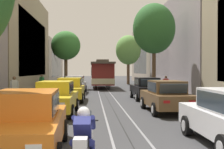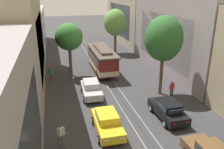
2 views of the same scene
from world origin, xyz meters
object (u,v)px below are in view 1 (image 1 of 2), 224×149
at_px(parked_car_yellow_second_left, 55,98).
at_px(motorcycle_with_rider, 83,144).
at_px(parked_car_yellow_mid_left, 70,89).
at_px(cable_car_trolley, 102,74).
at_px(pedestrian_crossing_far, 14,88).
at_px(parked_car_black_mid_right, 146,88).
at_px(parked_car_silver_fourth_left, 75,84).
at_px(parked_car_brown_second_right, 166,96).
at_px(pedestrian_on_right_pavement, 166,84).
at_px(street_tree_kerb_left_second, 66,46).
at_px(street_tree_kerb_right_second, 154,29).
at_px(street_tree_kerb_right_mid, 128,50).
at_px(pedestrian_on_left_pavement, 42,81).
at_px(parked_car_orange_near_left, 25,123).

xyz_separation_m(parked_car_yellow_second_left, motorcycle_with_rider, (1.57, -8.01, -0.15)).
height_order(parked_car_yellow_second_left, parked_car_yellow_mid_left, same).
xyz_separation_m(cable_car_trolley, pedestrian_crossing_far, (-6.11, -14.71, -0.69)).
height_order(parked_car_yellow_second_left, parked_car_black_mid_right, same).
bearing_deg(parked_car_silver_fourth_left, parked_car_brown_second_right, -66.72).
height_order(parked_car_silver_fourth_left, pedestrian_on_right_pavement, pedestrian_on_right_pavement).
xyz_separation_m(parked_car_silver_fourth_left, pedestrian_on_right_pavement, (7.91, -2.17, 0.12)).
distance_m(parked_car_brown_second_right, pedestrian_on_right_pavement, 10.41).
distance_m(parked_car_yellow_mid_left, street_tree_kerb_left_second, 14.07).
distance_m(parked_car_yellow_mid_left, pedestrian_on_right_pavement, 9.07).
distance_m(street_tree_kerb_left_second, cable_car_trolley, 5.28).
bearing_deg(parked_car_silver_fourth_left, pedestrian_on_right_pavement, -15.35).
bearing_deg(parked_car_black_mid_right, cable_car_trolley, 101.93).
bearing_deg(parked_car_black_mid_right, parked_car_silver_fourth_left, 132.06).
relative_size(parked_car_black_mid_right, street_tree_kerb_right_second, 0.54).
distance_m(street_tree_kerb_right_mid, pedestrian_on_left_pavement, 16.01).
relative_size(parked_car_yellow_second_left, street_tree_kerb_left_second, 0.66).
bearing_deg(parked_car_yellow_mid_left, street_tree_kerb_right_mid, 73.29).
xyz_separation_m(parked_car_brown_second_right, street_tree_kerb_right_second, (1.80, 10.99, 4.99)).
relative_size(parked_car_orange_near_left, street_tree_kerb_right_second, 0.55).
bearing_deg(pedestrian_on_right_pavement, street_tree_kerb_left_second, 136.69).
distance_m(parked_car_yellow_second_left, cable_car_trolley, 19.95).
xyz_separation_m(parked_car_silver_fourth_left, street_tree_kerb_right_second, (7.06, -1.25, 4.99)).
height_order(parked_car_yellow_second_left, pedestrian_on_right_pavement, pedestrian_on_right_pavement).
xyz_separation_m(street_tree_kerb_right_mid, cable_car_trolley, (-4.29, -9.31, -3.48)).
relative_size(cable_car_trolley, motorcycle_with_rider, 4.60).
xyz_separation_m(street_tree_kerb_right_mid, motorcycle_with_rider, (-5.58, -37.05, -4.50)).
relative_size(parked_car_brown_second_right, street_tree_kerb_right_mid, 0.59).
relative_size(parked_car_yellow_mid_left, cable_car_trolley, 0.48).
distance_m(parked_car_yellow_second_left, pedestrian_on_right_pavement, 13.25).
bearing_deg(cable_car_trolley, parked_car_black_mid_right, -78.07).
relative_size(parked_car_yellow_mid_left, parked_car_black_mid_right, 1.00).
xyz_separation_m(street_tree_kerb_right_second, street_tree_kerb_right_mid, (-0.07, 17.60, -0.65)).
distance_m(parked_car_yellow_second_left, street_tree_kerb_right_mid, 30.22).
bearing_deg(street_tree_kerb_right_mid, street_tree_kerb_right_second, -89.77).
bearing_deg(pedestrian_crossing_far, parked_car_yellow_mid_left, 15.17).
relative_size(parked_car_yellow_mid_left, parked_car_brown_second_right, 1.00).
xyz_separation_m(street_tree_kerb_left_second, pedestrian_on_right_pavement, (9.36, -8.82, -3.99)).
height_order(parked_car_brown_second_right, street_tree_kerb_left_second, street_tree_kerb_left_second).
relative_size(parked_car_yellow_second_left, pedestrian_on_right_pavement, 2.70).
bearing_deg(parked_car_black_mid_right, pedestrian_on_right_pavement, 57.90).
height_order(parked_car_yellow_second_left, pedestrian_crossing_far, pedestrian_crossing_far).
bearing_deg(street_tree_kerb_right_mid, pedestrian_on_right_pavement, -87.17).
bearing_deg(parked_car_silver_fourth_left, parked_car_yellow_mid_left, -89.44).
bearing_deg(parked_car_black_mid_right, parked_car_yellow_mid_left, -173.04).
height_order(parked_car_orange_near_left, motorcycle_with_rider, parked_car_orange_near_left).
height_order(street_tree_kerb_left_second, cable_car_trolley, street_tree_kerb_left_second).
bearing_deg(street_tree_kerb_right_second, pedestrian_crossing_far, -148.51).
relative_size(parked_car_black_mid_right, street_tree_kerb_left_second, 0.66).
height_order(parked_car_brown_second_right, pedestrian_on_left_pavement, pedestrian_on_left_pavement).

